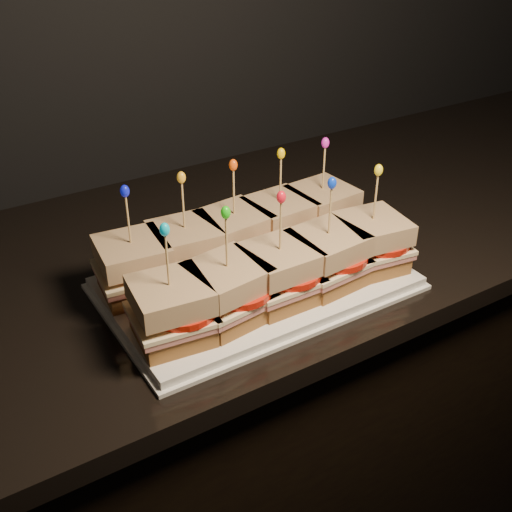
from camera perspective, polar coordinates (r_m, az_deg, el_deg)
cabinet at (r=1.42m, az=3.97°, el=-14.07°), size 2.59×0.60×0.90m
granite_slab at (r=1.13m, az=4.82°, el=2.84°), size 2.63×0.64×0.03m
platter at (r=0.92m, az=0.00°, el=-2.44°), size 0.42×0.26×0.02m
platter_rim at (r=0.93m, az=0.00°, el=-2.75°), size 0.43×0.27×0.01m
sandwich_0_bread_bot at (r=0.90m, az=-10.65°, el=-2.44°), size 0.10×0.10×0.02m
sandwich_0_ham at (r=0.89m, az=-10.75°, el=-1.57°), size 0.11×0.10×0.01m
sandwich_0_cheese at (r=0.89m, az=-10.79°, el=-1.19°), size 0.11×0.11×0.01m
sandwich_0_tomato at (r=0.88m, az=-9.98°, el=-0.74°), size 0.09×0.09×0.01m
sandwich_0_bread_top at (r=0.87m, az=-10.97°, el=0.32°), size 0.10×0.10×0.03m
sandwich_0_pick at (r=0.85m, az=-11.27°, el=2.94°), size 0.00×0.00×0.09m
sandwich_0_frill at (r=0.83m, az=-11.58°, el=5.67°), size 0.01×0.01×0.02m
sandwich_1_bread_bot at (r=0.93m, az=-6.13°, el=-1.03°), size 0.10×0.10×0.02m
sandwich_1_ham at (r=0.92m, az=-6.19°, el=-0.17°), size 0.11×0.10×0.01m
sandwich_1_cheese at (r=0.91m, az=-6.21°, el=0.20°), size 0.11×0.10×0.01m
sandwich_1_tomato at (r=0.91m, az=-5.39°, el=0.65°), size 0.09×0.09×0.01m
sandwich_1_bread_top at (r=0.90m, az=-6.31°, el=1.69°), size 0.10×0.10×0.03m
sandwich_1_pick at (r=0.88m, az=-6.48°, el=4.27°), size 0.00×0.00×0.09m
sandwich_1_frill at (r=0.86m, az=-6.65°, el=6.95°), size 0.01×0.01×0.02m
sandwich_2_bread_bot at (r=0.96m, az=-1.88°, el=0.30°), size 0.10×0.10×0.02m
sandwich_2_ham at (r=0.95m, az=-1.90°, el=1.14°), size 0.11×0.10×0.01m
sandwich_2_cheese at (r=0.94m, az=-1.91°, el=1.51°), size 0.11×0.10×0.01m
sandwich_2_tomato at (r=0.94m, az=-1.10°, el=1.94°), size 0.09×0.09×0.01m
sandwich_2_bread_top at (r=0.93m, az=-1.93°, el=2.97°), size 0.10×0.10×0.03m
sandwich_2_pick at (r=0.91m, az=-1.98°, el=5.48°), size 0.00×0.00×0.09m
sandwich_2_frill at (r=0.89m, az=-2.04°, el=8.09°), size 0.01×0.01×0.02m
sandwich_3_bread_bot at (r=0.99m, az=2.08°, el=1.54°), size 0.09×0.09×0.02m
sandwich_3_ham at (r=0.98m, az=2.10°, el=2.36°), size 0.10×0.10×0.01m
sandwich_3_cheese at (r=0.98m, az=2.11°, el=2.72°), size 0.10×0.10×0.01m
sandwich_3_tomato at (r=0.98m, az=2.90°, el=3.13°), size 0.09×0.09×0.01m
sandwich_3_bread_top at (r=0.97m, az=2.14°, el=4.14°), size 0.09×0.09×0.03m
sandwich_3_pick at (r=0.95m, az=2.19°, el=6.58°), size 0.00×0.00×0.09m
sandwich_3_frill at (r=0.93m, az=2.25°, el=9.10°), size 0.01×0.01×0.02m
sandwich_4_bread_bot at (r=1.03m, az=5.75°, el=2.67°), size 0.09×0.09×0.02m
sandwich_4_ham at (r=1.03m, az=5.80°, el=3.47°), size 0.10×0.10×0.01m
sandwich_4_cheese at (r=1.02m, az=5.82°, el=3.82°), size 0.11×0.10×0.01m
sandwich_4_tomato at (r=1.02m, az=6.58°, el=4.22°), size 0.09×0.09×0.01m
sandwich_4_bread_top at (r=1.01m, az=5.90°, el=5.20°), size 0.10×0.10×0.03m
sandwich_4_pick at (r=0.99m, az=6.04°, el=7.55°), size 0.00×0.00×0.09m
sandwich_4_frill at (r=0.97m, az=6.19°, el=9.97°), size 0.01×0.01×0.02m
sandwich_5_bread_bot at (r=0.81m, az=-7.39°, el=-6.43°), size 0.10×0.10×0.02m
sandwich_5_ham at (r=0.80m, az=-7.47°, el=-5.50°), size 0.11×0.10×0.01m
sandwich_5_cheese at (r=0.80m, az=-7.50°, el=-5.10°), size 0.11×0.11×0.01m
sandwich_5_tomato at (r=0.79m, az=-6.57°, el=-4.62°), size 0.09×0.09×0.01m
sandwich_5_bread_top at (r=0.78m, az=-7.64°, el=-3.48°), size 0.10×0.10×0.03m
sandwich_5_pick at (r=0.75m, az=-7.88°, el=-0.65°), size 0.00×0.00×0.09m
sandwich_5_frill at (r=0.73m, az=-8.13°, el=2.35°), size 0.01×0.01×0.02m
sandwich_6_bread_bot at (r=0.84m, az=-2.48°, el=-4.73°), size 0.10×0.10×0.02m
sandwich_6_ham at (r=0.83m, az=-2.50°, el=-3.81°), size 0.11×0.10×0.01m
sandwich_6_cheese at (r=0.82m, az=-2.51°, el=-3.41°), size 0.11×0.11×0.01m
sandwich_6_tomato at (r=0.82m, az=-1.59°, el=-2.94°), size 0.09×0.09×0.01m
sandwich_6_bread_top at (r=0.81m, az=-2.56°, el=-1.82°), size 0.10×0.10×0.03m
sandwich_6_pick at (r=0.78m, az=-2.63°, el=0.96°), size 0.00×0.00×0.09m
sandwich_6_frill at (r=0.76m, az=-2.71°, el=3.88°), size 0.01×0.01×0.02m
sandwich_7_bread_bot at (r=0.87m, az=2.07°, el=-3.11°), size 0.09×0.09×0.02m
sandwich_7_ham at (r=0.86m, az=2.09°, el=-2.22°), size 0.10×0.09×0.01m
sandwich_7_cheese at (r=0.86m, az=2.10°, el=-1.83°), size 0.10×0.10×0.01m
sandwich_7_tomato at (r=0.86m, az=3.00°, el=-1.36°), size 0.09×0.09×0.01m
sandwich_7_bread_top at (r=0.84m, az=2.13°, el=-0.27°), size 0.09×0.09×0.03m
sandwich_7_pick at (r=0.82m, az=2.19°, el=2.43°), size 0.00×0.00×0.09m
sandwich_7_frill at (r=0.80m, az=2.26°, el=5.26°), size 0.01×0.01×0.02m
sandwich_8_bread_bot at (r=0.91m, az=6.23°, el=-1.62°), size 0.10×0.10×0.02m
sandwich_8_ham at (r=0.90m, az=6.29°, el=-0.75°), size 0.10×0.10×0.01m
sandwich_8_cheese at (r=0.90m, az=6.32°, el=-0.37°), size 0.11×0.10×0.01m
sandwich_8_tomato at (r=0.90m, az=7.18°, el=0.08°), size 0.09×0.09×0.01m
sandwich_8_bread_top at (r=0.88m, az=6.42°, el=1.14°), size 0.10×0.10×0.03m
sandwich_8_pick at (r=0.86m, az=6.59°, el=3.75°), size 0.00×0.00×0.09m
sandwich_8_frill at (r=0.84m, az=6.77°, el=6.46°), size 0.01×0.01×0.02m
sandwich_9_bread_bot at (r=0.96m, az=10.02°, el=-0.24°), size 0.10×0.10×0.02m
sandwich_9_ham at (r=0.95m, az=10.11°, el=0.60°), size 0.11×0.11×0.01m
sandwich_9_cheese at (r=0.94m, az=10.15°, el=0.96°), size 0.11×0.11×0.01m
sandwich_9_tomato at (r=0.94m, az=10.98°, el=1.39°), size 0.09×0.09×0.01m
sandwich_9_bread_top at (r=0.93m, az=10.30°, el=2.42°), size 0.10×0.10×0.03m
sandwich_9_pick at (r=0.91m, az=10.57°, el=4.92°), size 0.00×0.00×0.09m
sandwich_9_frill at (r=0.89m, az=10.84°, el=7.52°), size 0.01×0.01×0.02m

